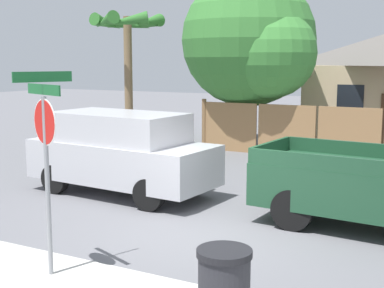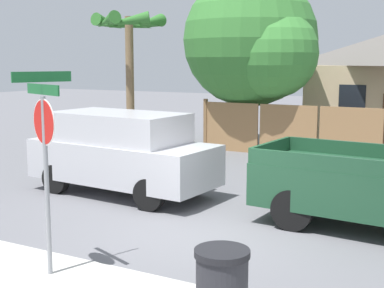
{
  "view_description": "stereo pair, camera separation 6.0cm",
  "coord_description": "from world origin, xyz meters",
  "px_view_note": "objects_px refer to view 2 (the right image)",
  "views": [
    {
      "loc": [
        4.37,
        -8.44,
        3.16
      ],
      "look_at": [
        -0.42,
        0.48,
        1.6
      ],
      "focal_mm": 50.0,
      "sensor_mm": 36.0,
      "label": 1
    },
    {
      "loc": [
        4.42,
        -8.41,
        3.16
      ],
      "look_at": [
        -0.42,
        0.48,
        1.6
      ],
      "focal_mm": 50.0,
      "sensor_mm": 36.0,
      "label": 2
    }
  ],
  "objects_px": {
    "red_suv": "(122,151)",
    "oak_tree": "(255,43)",
    "stop_sign": "(45,139)",
    "palm_tree": "(129,34)"
  },
  "relations": [
    {
      "from": "oak_tree",
      "to": "palm_tree",
      "type": "height_order",
      "value": "oak_tree"
    },
    {
      "from": "stop_sign",
      "to": "palm_tree",
      "type": "bearing_deg",
      "value": 139.67
    },
    {
      "from": "palm_tree",
      "to": "red_suv",
      "type": "bearing_deg",
      "value": -57.03
    },
    {
      "from": "red_suv",
      "to": "stop_sign",
      "type": "xyz_separation_m",
      "value": [
        1.96,
        -4.55,
        1.01
      ]
    },
    {
      "from": "stop_sign",
      "to": "red_suv",
      "type": "bearing_deg",
      "value": 134.41
    },
    {
      "from": "red_suv",
      "to": "stop_sign",
      "type": "height_order",
      "value": "stop_sign"
    },
    {
      "from": "red_suv",
      "to": "stop_sign",
      "type": "distance_m",
      "value": 5.06
    },
    {
      "from": "oak_tree",
      "to": "red_suv",
      "type": "distance_m",
      "value": 8.5
    },
    {
      "from": "red_suv",
      "to": "oak_tree",
      "type": "bearing_deg",
      "value": 93.52
    },
    {
      "from": "oak_tree",
      "to": "palm_tree",
      "type": "bearing_deg",
      "value": -137.99
    }
  ]
}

